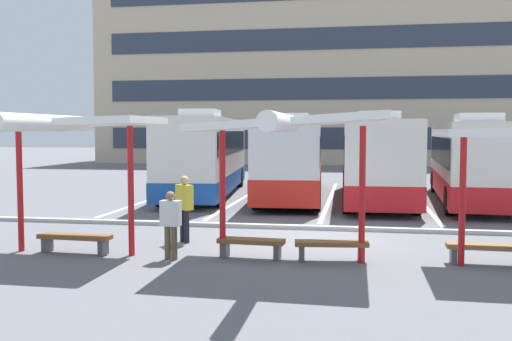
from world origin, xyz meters
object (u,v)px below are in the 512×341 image
object	(u,v)px
coach_bus_1	(293,159)
bench_1	(251,244)
waiting_shelter_0	(68,126)
coach_bus_0	(206,156)
coach_bus_3	(472,162)
waiting_shelter_1	(290,126)
waiting_passenger_1	(171,221)
waiting_passenger_2	(184,204)
bench_2	(331,246)
coach_bus_2	(376,160)
bench_3	(490,250)
bench_0	(75,239)

from	to	relation	value
coach_bus_1	bench_1	xyz separation A→B (m)	(0.47, -12.78, -1.31)
waiting_shelter_0	coach_bus_0	bearing A→B (deg)	90.70
coach_bus_3	bench_1	distance (m)	13.63
waiting_shelter_0	bench_1	world-z (taller)	waiting_shelter_0
waiting_shelter_1	waiting_passenger_1	distance (m)	3.40
waiting_passenger_2	coach_bus_1	bearing A→B (deg)	82.03
coach_bus_0	coach_bus_1	size ratio (longest dim) A/B	0.92
coach_bus_0	bench_2	bearing A→B (deg)	-63.71
coach_bus_2	waiting_shelter_0	world-z (taller)	coach_bus_2
bench_1	waiting_passenger_1	world-z (taller)	waiting_passenger_1
bench_2	coach_bus_3	bearing A→B (deg)	66.30
bench_2	bench_3	distance (m)	3.37
coach_bus_1	coach_bus_3	xyz separation A→B (m)	(7.37, -1.11, -0.02)
bench_0	waiting_shelter_1	bearing A→B (deg)	-1.43
coach_bus_0	waiting_passenger_1	bearing A→B (deg)	-78.63
waiting_shelter_1	bench_2	distance (m)	2.83
bench_0	bench_1	bearing A→B (deg)	2.42
waiting_passenger_1	waiting_passenger_2	distance (m)	2.02
waiting_shelter_0	waiting_passenger_2	size ratio (longest dim) A/B	2.42
bench_1	bench_3	size ratio (longest dim) A/B	0.86
coach_bus_0	coach_bus_3	size ratio (longest dim) A/B	1.04
waiting_shelter_1	waiting_passenger_2	xyz separation A→B (m)	(-2.94, 1.88, -1.99)
coach_bus_2	waiting_passenger_2	size ratio (longest dim) A/B	6.48
bench_1	bench_2	bearing A→B (deg)	1.16
bench_0	waiting_passenger_2	world-z (taller)	waiting_passenger_2
bench_1	waiting_passenger_1	bearing A→B (deg)	-166.60
coach_bus_1	waiting_passenger_2	xyz separation A→B (m)	(-1.57, -11.21, -0.63)
waiting_passenger_1	waiting_shelter_1	bearing A→B (deg)	2.44
bench_2	waiting_passenger_2	xyz separation A→B (m)	(-3.84, 1.54, 0.68)
bench_3	bench_1	bearing A→B (deg)	-177.40
bench_1	coach_bus_0	bearing A→B (deg)	109.21
coach_bus_0	bench_2	world-z (taller)	coach_bus_0
coach_bus_2	waiting_shelter_0	size ratio (longest dim) A/B	2.68
coach_bus_1	bench_2	bearing A→B (deg)	-79.92
coach_bus_3	waiting_shelter_1	size ratio (longest dim) A/B	2.20
coach_bus_0	coach_bus_3	xyz separation A→B (m)	(11.25, -0.81, -0.14)
bench_1	coach_bus_3	bearing A→B (deg)	59.39
bench_1	waiting_shelter_0	bearing A→B (deg)	-174.59
bench_0	bench_2	world-z (taller)	same
waiting_shelter_0	bench_0	bearing A→B (deg)	90.00
bench_2	bench_0	bearing A→B (deg)	-177.96
coach_bus_0	waiting_passenger_2	bearing A→B (deg)	-78.04
waiting_shelter_1	bench_3	bearing A→B (deg)	7.20
waiting_shelter_0	bench_2	xyz separation A→B (m)	(5.99, 0.43, -2.65)
coach_bus_1	waiting_shelter_0	xyz separation A→B (m)	(-3.72, -13.18, 1.34)
coach_bus_1	bench_0	size ratio (longest dim) A/B	7.03
coach_bus_2	waiting_shelter_1	xyz separation A→B (m)	(-2.19, -11.96, 1.32)
coach_bus_3	bench_3	world-z (taller)	coach_bus_3
coach_bus_1	coach_bus_2	size ratio (longest dim) A/B	1.11
waiting_shelter_1	waiting_shelter_0	bearing A→B (deg)	-178.96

